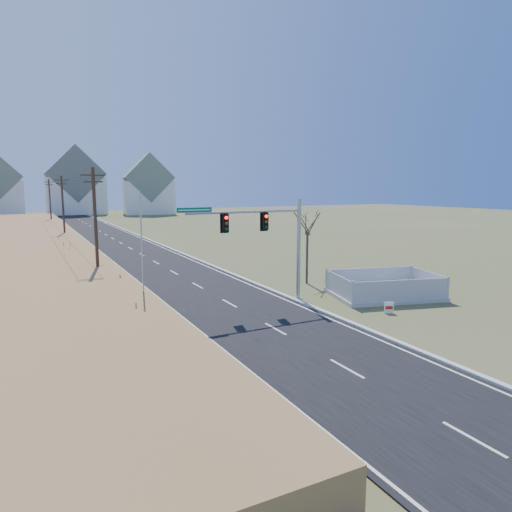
{
  "coord_description": "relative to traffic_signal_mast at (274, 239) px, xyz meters",
  "views": [
    {
      "loc": [
        -11.58,
        -22.29,
        7.54
      ],
      "look_at": [
        0.82,
        1.84,
        3.4
      ],
      "focal_mm": 32.0,
      "sensor_mm": 36.0,
      "label": 1
    }
  ],
  "objects": [
    {
      "name": "curb",
      "position": [
        1.5,
        47.15,
        -4.11
      ],
      "size": [
        0.3,
        180.0,
        0.18
      ],
      "primitive_type": "cube",
      "color": "#B2AFA8",
      "rests_on": "ground"
    },
    {
      "name": "traffic_signal_mast",
      "position": [
        0.0,
        0.0,
        0.0
      ],
      "size": [
        8.52,
        0.58,
        6.78
      ],
      "rotation": [
        0.0,
        0.0,
        0.0
      ],
      "color": "#9EA0A5",
      "rests_on": "ground"
    },
    {
      "name": "utility_pole_near",
      "position": [
        -9.15,
        12.15,
        0.48
      ],
      "size": [
        1.8,
        0.26,
        9.0
      ],
      "color": "#422D1E",
      "rests_on": "ground"
    },
    {
      "name": "condo_n",
      "position": [
        -0.65,
        109.15,
        3.4
      ],
      "size": [
        15.27,
        10.2,
        18.54
      ],
      "color": "white",
      "rests_on": "ground"
    },
    {
      "name": "open_sign",
      "position": [
        4.98,
        -5.2,
        -3.84
      ],
      "size": [
        0.52,
        0.29,
        0.68
      ],
      "rotation": [
        0.0,
        0.0,
        -0.46
      ],
      "color": "white",
      "rests_on": "ground"
    },
    {
      "name": "bare_tree",
      "position": [
        5.38,
        4.3,
        0.7
      ],
      "size": [
        2.3,
        2.3,
        6.08
      ],
      "color": "#4C3F33",
      "rests_on": "ground"
    },
    {
      "name": "fence_enclosure",
      "position": [
        7.73,
        -1.79,
        -3.9
      ],
      "size": [
        8.03,
        6.43,
        1.62
      ],
      "rotation": [
        0.0,
        0.0,
        -0.26
      ],
      "color": "#B7B5AD",
      "rests_on": "ground"
    },
    {
      "name": "road",
      "position": [
        -2.65,
        47.15,
        -4.17
      ],
      "size": [
        8.0,
        180.0,
        0.06
      ],
      "primitive_type": "cube",
      "color": "black",
      "rests_on": "ground"
    },
    {
      "name": "utility_pole_far",
      "position": [
        -9.15,
        72.15,
        0.48
      ],
      "size": [
        1.8,
        0.26,
        9.0
      ],
      "color": "#422D1E",
      "rests_on": "ground"
    },
    {
      "name": "condo_ne",
      "position": [
        17.35,
        101.15,
        2.63
      ],
      "size": [
        14.12,
        10.51,
        16.52
      ],
      "rotation": [
        0.0,
        0.0,
        -0.1
      ],
      "color": "white",
      "rests_on": "ground"
    },
    {
      "name": "flagpole",
      "position": [
        -8.01,
        1.81,
        -1.3
      ],
      "size": [
        0.33,
        0.33,
        7.28
      ],
      "color": "#B7B5AD",
      "rests_on": "ground"
    },
    {
      "name": "utility_pole_mid",
      "position": [
        -9.15,
        42.15,
        0.48
      ],
      "size": [
        1.8,
        0.26,
        9.0
      ],
      "color": "#422D1E",
      "rests_on": "ground"
    },
    {
      "name": "ground",
      "position": [
        -2.65,
        -2.85,
        -4.2
      ],
      "size": [
        260.0,
        260.0,
        0.0
      ],
      "primitive_type": "plane",
      "color": "#485328",
      "rests_on": "ground"
    }
  ]
}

